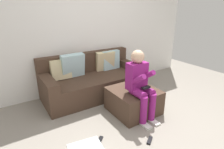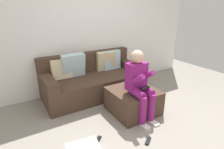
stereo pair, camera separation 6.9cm
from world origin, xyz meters
name	(u,v)px [view 2 (the right image)]	position (x,y,z in m)	size (l,w,h in m)	color
ground_plane	(152,132)	(0.00, 0.00, 0.00)	(6.88, 6.88, 0.00)	gray
wall_back	(90,25)	(0.00, 2.02, 1.36)	(5.29, 0.10, 2.72)	white
couch_sectional	(93,80)	(-0.19, 1.59, 0.31)	(2.00, 0.88, 0.88)	#473326
ottoman	(133,101)	(0.10, 0.61, 0.20)	(0.74, 0.74, 0.41)	#473326
person_seated	(140,83)	(0.07, 0.42, 0.61)	(0.32, 0.57, 1.11)	#8C1E72
remote_near_ottoman	(148,141)	(-0.19, -0.13, 0.01)	(0.16, 0.05, 0.02)	black
remote_by_storage_bin	(98,140)	(-0.76, 0.24, 0.01)	(0.14, 0.05, 0.02)	black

